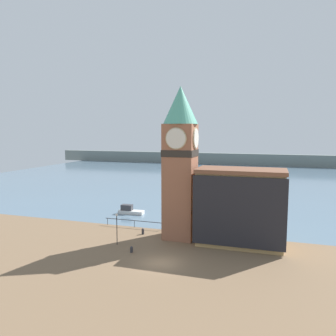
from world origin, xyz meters
TOP-DOWN VIEW (x-y plane):
  - ground_plane at (0.00, 0.00)m, footprint 160.00×160.00m
  - water at (0.00, 71.94)m, footprint 160.00×120.00m
  - far_shoreline at (0.00, 111.94)m, footprint 180.00×3.00m
  - pier_railing at (-8.29, 11.69)m, footprint 9.78×0.08m
  - clock_tower at (-0.37, 9.29)m, footprint 4.66×4.66m
  - pier_building at (7.78, 8.76)m, footprint 11.23×5.68m
  - boat_near at (-12.44, 19.15)m, footprint 4.59×1.84m
  - mooring_bollard_near at (-4.45, 2.00)m, footprint 0.37×0.37m
  - mooring_bollard_far at (-5.78, 8.95)m, footprint 0.37×0.37m
  - lamp_post at (-7.35, 3.94)m, footprint 0.32×0.32m

SIDE VIEW (x-z plane):
  - water at x=0.00m, z-range 0.00..0.00m
  - ground_plane at x=0.00m, z-range 0.00..0.00m
  - mooring_bollard_near at x=-4.45m, z-range 0.03..0.77m
  - mooring_bollard_far at x=-5.78m, z-range 0.03..0.89m
  - boat_near at x=-12.44m, z-range -0.23..1.37m
  - pier_railing at x=-8.29m, z-range 0.40..1.49m
  - far_shoreline at x=0.00m, z-range 0.00..5.00m
  - lamp_post at x=-7.35m, z-range 0.80..4.94m
  - pier_building at x=7.78m, z-range 0.02..9.93m
  - clock_tower at x=-0.37m, z-range 0.63..21.23m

